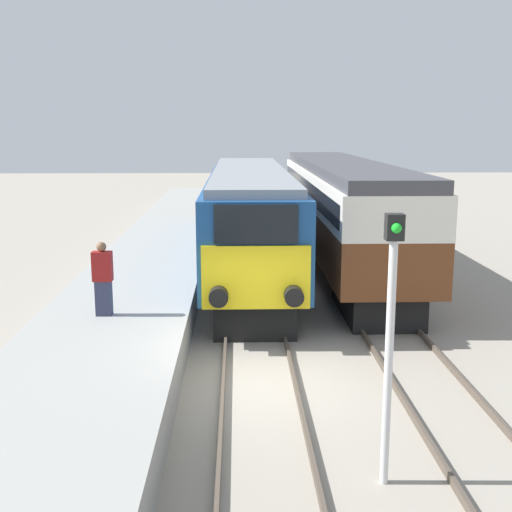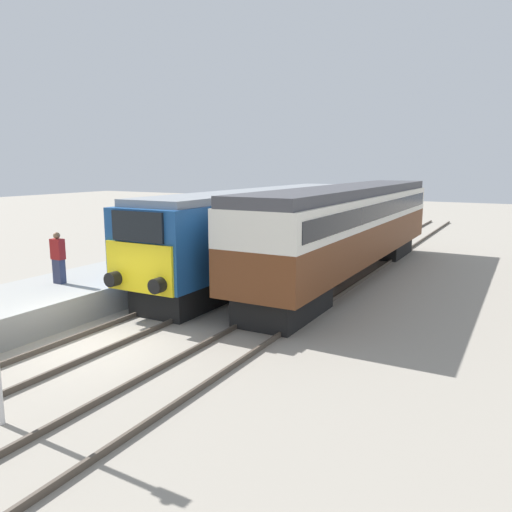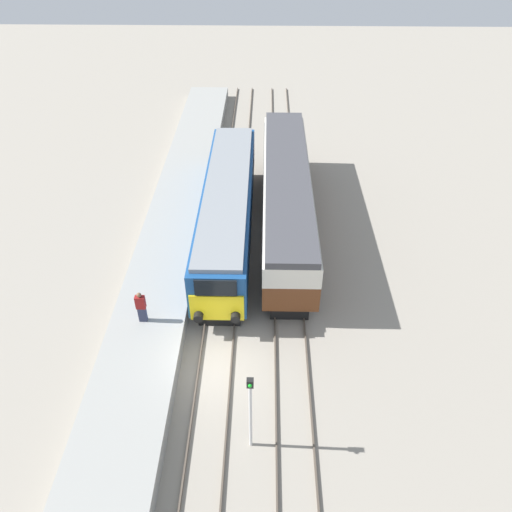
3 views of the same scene
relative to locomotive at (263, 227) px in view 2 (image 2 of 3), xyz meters
The scene contains 7 objects.
ground_plane 9.99m from the locomotive, 90.00° to the right, with size 120.00×120.00×0.00m, color gray.
platform_left 4.09m from the locomotive, 151.85° to the right, with size 3.50×50.00×0.88m.
rails_near_track 5.18m from the locomotive, 90.00° to the right, with size 1.51×60.00×0.14m.
rails_far_track 6.20m from the locomotive, 54.50° to the right, with size 1.50×60.00×0.14m.
locomotive is the anchor object (origin of this frame).
passenger_carriage 3.66m from the locomotive, 21.23° to the left, with size 2.75×16.93×3.87m.
person_on_platform 8.52m from the locomotive, 114.05° to the right, with size 0.44×0.26×1.70m.
Camera 2 is at (9.92, -8.91, 4.71)m, focal length 35.00 mm.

